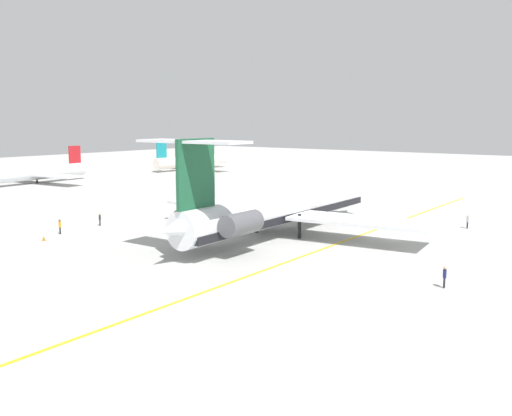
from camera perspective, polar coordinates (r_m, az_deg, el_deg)
name	(u,v)px	position (r m, az deg, el deg)	size (l,w,h in m)	color
ground	(388,240)	(65.20, 13.33, -3.17)	(343.77, 343.77, 0.00)	#ADADA8
main_jetliner	(278,209)	(65.36, 2.23, -0.07)	(40.03, 35.63, 11.68)	silver
airliner_mid_left	(34,173)	(128.89, -21.69, 3.32)	(25.68, 25.38, 7.68)	silver
airliner_mid_right	(193,161)	(156.00, -6.40, 4.76)	(26.14, 25.82, 7.82)	silver
ground_crew_near_nose	(468,220)	(74.71, 20.73, -1.15)	(0.41, 0.27, 1.69)	black
ground_crew_near_tail	(60,225)	(70.35, -19.33, -1.63)	(0.40, 0.28, 1.78)	black
ground_crew_portside	(100,218)	(74.42, -15.61, -0.97)	(0.39, 0.26, 1.64)	black
ground_crew_starboard	(445,274)	(47.71, 18.64, -6.41)	(0.46, 0.29, 1.81)	black
safety_cone_nose	(44,238)	(67.33, -20.79, -2.90)	(0.40, 0.40, 0.55)	#EA590F
taxiway_centreline	(341,242)	(62.89, 8.67, -3.47)	(90.41, 0.36, 0.01)	gold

